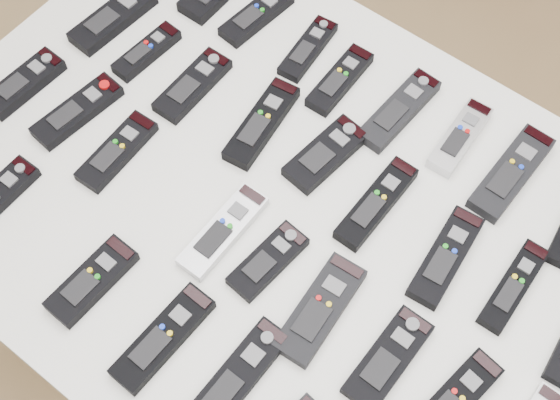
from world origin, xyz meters
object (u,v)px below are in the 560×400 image
Objects in this scene: remote_6 at (460,138)px; remote_16 at (446,257)px; remote_3 at (308,49)px; remote_19 at (24,83)px; remote_2 at (257,15)px; remote_31 at (163,338)px; remote_4 at (340,80)px; remote_7 at (511,173)px; remote_30 at (92,281)px; remote_13 at (262,123)px; remote_10 at (113,18)px; remote_17 at (513,286)px; remote_21 at (117,151)px; table at (280,222)px; remote_24 at (320,309)px; remote_22 at (223,231)px; remote_32 at (234,381)px; remote_20 at (77,111)px; remote_11 at (147,52)px; remote_12 at (193,85)px; remote_25 at (388,359)px; remote_15 at (376,203)px; remote_5 at (399,110)px; remote_23 at (268,261)px; remote_14 at (326,154)px.

remote_16 is (0.10, -0.21, 0.00)m from remote_6.
remote_19 reaches higher than remote_3.
remote_3 is at bearing 3.81° from remote_2.
remote_31 is at bearing -80.71° from remote_3.
remote_19 reaches higher than remote_4.
remote_7 is 0.63m from remote_31.
remote_3 is 0.57m from remote_30.
remote_2 is 0.87× the size of remote_31.
remote_30 is at bearing -179.00° from remote_31.
remote_13 and remote_19 have the same top height.
remote_10 is at bearing 171.63° from remote_16.
remote_17 is at bearing -58.27° from remote_7.
remote_21 is (-0.45, -0.38, -0.00)m from remote_6.
remote_10 reaches higher than table.
remote_3 is 0.82× the size of remote_24.
remote_22 is 0.85× the size of remote_32.
remote_17 is at bearing 40.40° from remote_24.
remote_4 is at bearing 52.30° from remote_20.
remote_7 is at bearing 31.53° from remote_21.
remote_11 is (0.10, -0.02, -0.00)m from remote_10.
remote_13 is at bearing 139.28° from table.
remote_13 is at bearing 3.16° from remote_12.
table is 7.36× the size of remote_20.
remote_30 is at bearing -46.14° from remote_10.
remote_11 is at bearing 178.60° from remote_17.
remote_16 reaches higher than remote_21.
remote_6 is at bearing 39.15° from remote_20.
remote_25 is (0.33, -0.01, 0.00)m from remote_22.
remote_2 is at bearing -179.91° from remote_7.
remote_15 is (0.13, 0.09, 0.07)m from table.
remote_7 reaches higher than remote_11.
remote_11 is at bearing -7.30° from remote_10.
remote_2 is 0.33m from remote_5.
remote_20 is 0.44m from remote_23.
remote_24 is 0.87× the size of remote_32.
remote_5 reaches higher than table.
remote_12 is 0.59m from remote_25.
remote_5 is 1.17× the size of remote_19.
remote_30 reaches higher than remote_25.
remote_14 reaches higher than remote_2.
remote_14 is (-0.05, -0.15, -0.00)m from remote_5.
remote_19 is 0.56m from remote_23.
remote_16 is 0.97× the size of remote_24.
remote_20 is at bearing -169.41° from table.
remote_11 is at bearing -170.22° from remote_14.
remote_24 is at bearing -36.22° from remote_2.
remote_14 is (0.16, -0.16, 0.00)m from remote_3.
remote_7 is at bearing 18.23° from remote_12.
remote_16 reaches higher than remote_17.
remote_6 is 0.20m from remote_15.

